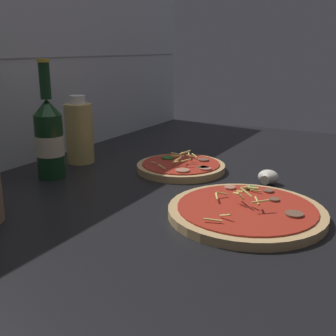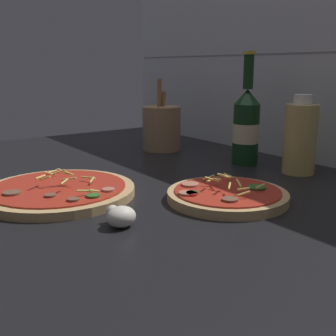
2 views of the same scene
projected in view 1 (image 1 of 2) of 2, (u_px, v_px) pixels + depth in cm
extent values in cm
cube|color=black|center=(183.00, 191.00, 95.21)|extent=(160.00, 90.00, 2.50)
cube|color=silver|center=(27.00, 58.00, 108.39)|extent=(160.00, 1.00, 60.00)
cube|color=gray|center=(28.00, 58.00, 108.14)|extent=(156.80, 0.16, 0.30)
cylinder|color=tan|center=(246.00, 212.00, 77.74)|extent=(29.02, 29.02, 1.63)
cylinder|color=#B22D1E|center=(246.00, 207.00, 77.47)|extent=(25.54, 25.54, 0.30)
cylinder|color=brown|center=(268.00, 191.00, 84.98)|extent=(2.11, 2.11, 0.40)
cylinder|color=brown|center=(294.00, 214.00, 73.38)|extent=(3.22, 3.22, 0.40)
cylinder|color=#B7755B|center=(230.00, 188.00, 87.28)|extent=(2.36, 2.36, 0.40)
cylinder|color=#336628|center=(251.00, 188.00, 87.28)|extent=(2.47, 2.47, 0.40)
cylinder|color=brown|center=(274.00, 200.00, 80.38)|extent=(2.01, 2.01, 0.40)
cylinder|color=#EADB6B|center=(222.00, 193.00, 81.97)|extent=(1.73, 1.80, 0.95)
cylinder|color=#EADB6B|center=(236.00, 193.00, 78.04)|extent=(1.41, 1.70, 0.72)
cylinder|color=#EADB6B|center=(240.00, 196.00, 78.90)|extent=(2.30, 2.43, 0.84)
cylinder|color=#EADB6B|center=(253.00, 188.00, 84.94)|extent=(0.86, 2.55, 0.65)
cylinder|color=#EADB6B|center=(260.00, 201.00, 74.44)|extent=(2.45, 2.77, 0.55)
cylinder|color=#EADB6B|center=(245.00, 187.00, 86.14)|extent=(0.64, 2.06, 0.93)
cylinder|color=#EADB6B|center=(256.00, 191.00, 80.25)|extent=(1.60, 2.05, 0.72)
cylinder|color=#EADB6B|center=(257.00, 201.00, 75.31)|extent=(2.10, 1.67, 1.13)
cylinder|color=#EADB6B|center=(213.00, 220.00, 70.18)|extent=(1.24, 3.08, 0.50)
cylinder|color=#EADB6B|center=(240.00, 192.00, 77.45)|extent=(2.53, 2.29, 1.26)
cylinder|color=#EADB6B|center=(247.00, 193.00, 76.73)|extent=(1.42, 2.60, 1.21)
cylinder|color=#EADB6B|center=(225.00, 215.00, 71.52)|extent=(0.97, 2.27, 1.10)
cylinder|color=#EADB6B|center=(217.00, 196.00, 80.32)|extent=(3.13, 1.90, 0.45)
cylinder|color=tan|center=(181.00, 167.00, 106.57)|extent=(22.27, 22.27, 1.72)
cylinder|color=#B22D1E|center=(181.00, 164.00, 106.29)|extent=(19.60, 19.60, 0.30)
cylinder|color=brown|center=(203.00, 160.00, 108.42)|extent=(2.79, 2.79, 0.40)
cylinder|color=red|center=(205.00, 167.00, 101.61)|extent=(2.12, 2.12, 0.40)
cylinder|color=#B7755B|center=(182.00, 170.00, 99.11)|extent=(3.36, 3.36, 0.40)
cylinder|color=#336628|center=(203.00, 168.00, 101.53)|extent=(2.22, 2.22, 0.40)
cylinder|color=#B7755B|center=(205.00, 169.00, 100.69)|extent=(2.96, 2.96, 0.40)
cylinder|color=#336628|center=(168.00, 158.00, 110.59)|extent=(3.41, 3.41, 0.40)
cylinder|color=#EADB6B|center=(178.00, 159.00, 103.50)|extent=(2.66, 1.02, 0.91)
cylinder|color=#EADB6B|center=(181.00, 154.00, 104.78)|extent=(2.74, 0.95, 0.57)
cylinder|color=#EADB6B|center=(162.00, 167.00, 100.76)|extent=(1.09, 2.72, 1.03)
cylinder|color=#EADB6B|center=(189.00, 155.00, 109.36)|extent=(2.00, 1.48, 0.88)
cylinder|color=#EADB6B|center=(186.00, 160.00, 102.58)|extent=(1.74, 2.22, 0.88)
cylinder|color=#EADB6B|center=(172.00, 155.00, 105.05)|extent=(1.93, 1.01, 0.80)
cylinder|color=#EADB6B|center=(185.00, 152.00, 105.46)|extent=(1.83, 2.50, 1.18)
cylinder|color=#EADB6B|center=(175.00, 162.00, 102.40)|extent=(1.55, 2.73, 1.28)
cylinder|color=#EADB6B|center=(154.00, 163.00, 104.46)|extent=(1.25, 2.00, 0.55)
cylinder|color=#EADB6B|center=(195.00, 156.00, 109.90)|extent=(1.35, 2.16, 0.92)
cylinder|color=#EADB6B|center=(175.00, 154.00, 111.40)|extent=(0.42, 2.20, 0.64)
cylinder|color=#EADB6B|center=(178.00, 156.00, 107.74)|extent=(3.08, 2.02, 0.91)
cylinder|color=#EADB6B|center=(191.00, 156.00, 106.87)|extent=(1.63, 1.81, 0.94)
cylinder|color=#143819|center=(50.00, 147.00, 99.49)|extent=(6.55, 6.55, 15.06)
cone|color=#143819|center=(47.00, 107.00, 96.90)|extent=(6.55, 6.55, 3.68)
cylinder|color=#143819|center=(45.00, 81.00, 95.27)|extent=(2.49, 2.49, 8.19)
cylinder|color=gold|center=(43.00, 60.00, 94.03)|extent=(2.86, 2.86, 0.80)
cylinder|color=beige|center=(50.00, 145.00, 99.41)|extent=(6.62, 6.62, 4.82)
cylinder|color=#D6B766|center=(80.00, 133.00, 112.67)|extent=(7.40, 7.40, 15.87)
cylinder|color=white|center=(78.00, 100.00, 110.18)|extent=(4.07, 4.07, 2.16)
cylinder|color=white|center=(266.00, 179.00, 94.49)|extent=(2.13, 2.13, 2.13)
ellipsoid|color=silver|center=(268.00, 177.00, 96.08)|extent=(4.02, 4.73, 3.31)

